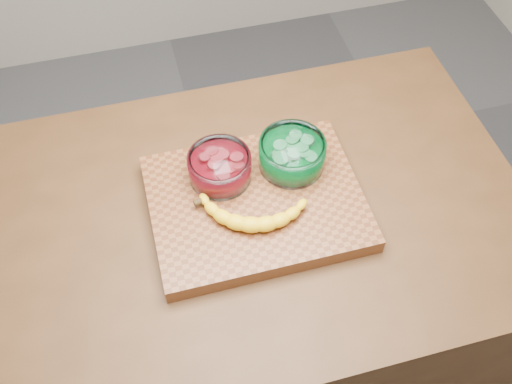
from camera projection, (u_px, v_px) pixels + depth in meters
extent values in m
plane|color=#515155|center=(256.00, 356.00, 1.97)|extent=(3.50, 3.50, 0.00)
cube|color=#4A2C16|center=(256.00, 299.00, 1.61)|extent=(1.20, 0.80, 0.90)
cube|color=brown|center=(256.00, 203.00, 1.23)|extent=(0.45, 0.35, 0.04)
cylinder|color=white|center=(220.00, 167.00, 1.22)|extent=(0.14, 0.14, 0.06)
cylinder|color=#AA0F1D|center=(220.00, 170.00, 1.23)|extent=(0.11, 0.11, 0.04)
cylinder|color=#D84450|center=(219.00, 162.00, 1.21)|extent=(0.11, 0.11, 0.02)
cylinder|color=white|center=(292.00, 154.00, 1.24)|extent=(0.15, 0.15, 0.07)
cylinder|color=#007F2B|center=(292.00, 157.00, 1.25)|extent=(0.12, 0.12, 0.04)
cylinder|color=#5CC475|center=(292.00, 148.00, 1.23)|extent=(0.12, 0.12, 0.02)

